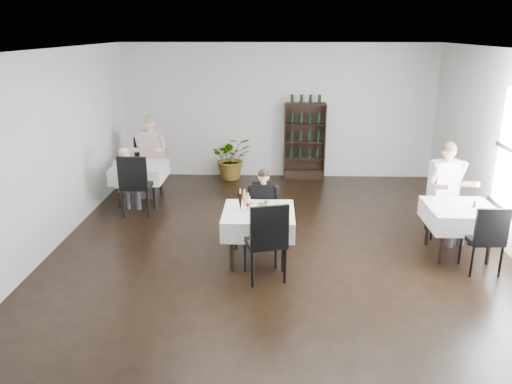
% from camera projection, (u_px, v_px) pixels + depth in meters
% --- Properties ---
extents(room_shell, '(9.00, 9.00, 9.00)m').
position_uv_depth(room_shell, '(280.00, 162.00, 6.97)').
color(room_shell, black).
rests_on(room_shell, ground).
extents(wine_shelf, '(0.90, 0.28, 1.75)m').
position_uv_depth(wine_shelf, '(304.00, 142.00, 11.25)').
color(wine_shelf, black).
rests_on(wine_shelf, ground).
extents(main_table, '(1.03, 1.03, 0.77)m').
position_uv_depth(main_table, '(259.00, 221.00, 7.25)').
color(main_table, black).
rests_on(main_table, ground).
extents(left_table, '(0.98, 0.98, 0.77)m').
position_uv_depth(left_table, '(140.00, 172.00, 9.71)').
color(left_table, black).
rests_on(left_table, ground).
extents(right_table, '(0.98, 0.98, 0.77)m').
position_uv_depth(right_table, '(460.00, 216.00, 7.43)').
color(right_table, black).
rests_on(right_table, ground).
extents(potted_tree, '(1.03, 0.94, 0.99)m').
position_uv_depth(potted_tree, '(232.00, 158.00, 11.31)').
color(potted_tree, '#2E5C1F').
rests_on(potted_tree, ground).
extents(main_chair_far, '(0.44, 0.44, 0.90)m').
position_uv_depth(main_chair_far, '(260.00, 211.00, 7.94)').
color(main_chair_far, black).
rests_on(main_chair_far, ground).
extents(main_chair_near, '(0.64, 0.64, 1.13)m').
position_uv_depth(main_chair_near, '(267.00, 237.00, 6.62)').
color(main_chair_near, black).
rests_on(main_chair_near, ground).
extents(left_chair_far, '(0.64, 0.64, 1.13)m').
position_uv_depth(left_chair_far, '(148.00, 161.00, 10.44)').
color(left_chair_far, black).
rests_on(left_chair_far, ground).
extents(left_chair_near, '(0.53, 0.54, 1.15)m').
position_uv_depth(left_chair_near, '(136.00, 181.00, 9.01)').
color(left_chair_near, black).
rests_on(left_chair_near, ground).
extents(right_chair_far, '(0.56, 0.56, 1.12)m').
position_uv_depth(right_chair_far, '(445.00, 197.00, 8.23)').
color(right_chair_far, black).
rests_on(right_chair_far, ground).
extents(right_chair_near, '(0.48, 0.48, 1.01)m').
position_uv_depth(right_chair_near, '(486.00, 235.00, 6.86)').
color(right_chair_near, black).
rests_on(right_chair_near, ground).
extents(diner_main, '(0.48, 0.49, 1.23)m').
position_uv_depth(diner_main, '(264.00, 202.00, 7.74)').
color(diner_main, '#3C3C43').
rests_on(diner_main, ground).
extents(diner_left_far, '(0.64, 0.66, 1.61)m').
position_uv_depth(diner_left_far, '(150.00, 150.00, 10.14)').
color(diner_left_far, '#3C3C43').
rests_on(diner_left_far, ground).
extents(diner_left_near, '(0.49, 0.50, 1.27)m').
position_uv_depth(diner_left_near, '(127.00, 175.00, 9.07)').
color(diner_left_near, '#3C3C43').
rests_on(diner_left_near, ground).
extents(diner_right_far, '(0.70, 0.74, 1.60)m').
position_uv_depth(diner_right_far, '(448.00, 184.00, 7.90)').
color(diner_right_far, '#3C3C43').
rests_on(diner_right_far, ground).
extents(plate_far, '(0.27, 0.27, 0.07)m').
position_uv_depth(plate_far, '(264.00, 204.00, 7.44)').
color(plate_far, white).
rests_on(plate_far, main_table).
extents(plate_near, '(0.29, 0.29, 0.08)m').
position_uv_depth(plate_near, '(257.00, 216.00, 6.96)').
color(plate_near, white).
rests_on(plate_near, main_table).
extents(pilsner_dark, '(0.08, 0.08, 0.34)m').
position_uv_depth(pilsner_dark, '(240.00, 202.00, 7.15)').
color(pilsner_dark, black).
rests_on(pilsner_dark, main_table).
extents(pilsner_lager, '(0.07, 0.07, 0.29)m').
position_uv_depth(pilsner_lager, '(244.00, 201.00, 7.28)').
color(pilsner_lager, '#B4942E').
rests_on(pilsner_lager, main_table).
extents(coke_bottle, '(0.07, 0.07, 0.26)m').
position_uv_depth(coke_bottle, '(248.00, 203.00, 7.21)').
color(coke_bottle, silver).
rests_on(coke_bottle, main_table).
extents(napkin_cutlery, '(0.22, 0.21, 0.02)m').
position_uv_depth(napkin_cutlery, '(275.00, 215.00, 7.02)').
color(napkin_cutlery, black).
rests_on(napkin_cutlery, main_table).
extents(pepper_mill, '(0.05, 0.05, 0.09)m').
position_uv_depth(pepper_mill, '(474.00, 205.00, 7.34)').
color(pepper_mill, black).
rests_on(pepper_mill, right_table).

